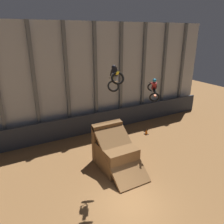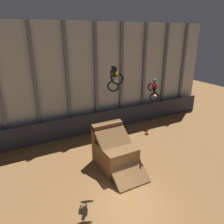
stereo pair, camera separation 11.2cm
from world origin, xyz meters
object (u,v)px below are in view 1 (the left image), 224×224
at_px(dirt_ramp, 114,152).
at_px(rider_bike_left_air, 115,79).
at_px(rider_bike_right_air, 154,89).
at_px(traffic_cone_near_ramp, 146,132).

distance_m(dirt_ramp, rider_bike_left_air, 5.83).
bearing_deg(rider_bike_left_air, rider_bike_right_air, 35.04).
xyz_separation_m(rider_bike_left_air, rider_bike_right_air, (3.91, 1.22, -1.39)).
bearing_deg(traffic_cone_near_ramp, rider_bike_left_air, -144.48).
bearing_deg(rider_bike_right_air, dirt_ramp, -149.37).
distance_m(dirt_ramp, rider_bike_right_air, 5.37).
distance_m(rider_bike_right_air, traffic_cone_near_ramp, 6.18).
bearing_deg(traffic_cone_near_ramp, dirt_ramp, -150.46).
height_order(dirt_ramp, rider_bike_left_air, rider_bike_left_air).
distance_m(rider_bike_left_air, traffic_cone_near_ramp, 9.66).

